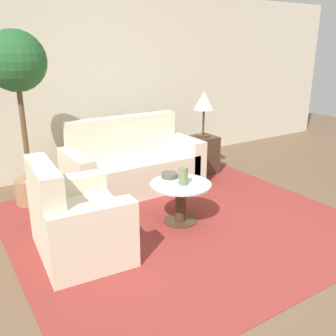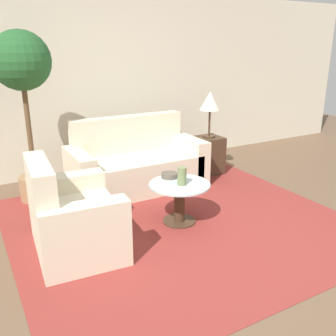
{
  "view_description": "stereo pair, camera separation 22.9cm",
  "coord_description": "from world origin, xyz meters",
  "views": [
    {
      "loc": [
        -2.07,
        -2.27,
        1.86
      ],
      "look_at": [
        0.06,
        1.04,
        0.55
      ],
      "focal_mm": 40.0,
      "sensor_mm": 36.0,
      "label": 1
    },
    {
      "loc": [
        -1.87,
        -2.39,
        1.86
      ],
      "look_at": [
        0.06,
        1.04,
        0.55
      ],
      "focal_mm": 40.0,
      "sensor_mm": 36.0,
      "label": 2
    }
  ],
  "objects": [
    {
      "name": "vase",
      "position": [
        0.06,
        0.75,
        0.54
      ],
      "size": [
        0.1,
        0.1,
        0.19
      ],
      "color": "#6B7A4C",
      "rests_on": "coffee_table"
    },
    {
      "name": "rug",
      "position": [
        0.06,
        0.79,
        0.0
      ],
      "size": [
        3.47,
        3.22,
        0.01
      ],
      "color": "maroon",
      "rests_on": "ground_plane"
    },
    {
      "name": "ground_plane",
      "position": [
        0.0,
        0.0,
        0.0
      ],
      "size": [
        14.0,
        14.0,
        0.0
      ],
      "primitive_type": "plane",
      "color": "brown"
    },
    {
      "name": "table_lamp",
      "position": [
        1.28,
        1.98,
        1.06
      ],
      "size": [
        0.3,
        0.3,
        0.66
      ],
      "color": "#422D1E",
      "rests_on": "side_table"
    },
    {
      "name": "wall_back",
      "position": [
        0.0,
        3.0,
        1.3
      ],
      "size": [
        10.0,
        0.06,
        2.6
      ],
      "color": "beige",
      "rests_on": "ground_plane"
    },
    {
      "name": "potted_plant",
      "position": [
        -1.18,
        2.21,
        1.48
      ],
      "size": [
        0.67,
        0.67,
        2.02
      ],
      "color": "#93704C",
      "rests_on": "ground_plane"
    },
    {
      "name": "armchair",
      "position": [
        -1.13,
        0.78,
        0.3
      ],
      "size": [
        0.82,
        1.05,
        0.9
      ],
      "rotation": [
        0.0,
        0.0,
        1.49
      ],
      "color": "beige",
      "rests_on": "ground_plane"
    },
    {
      "name": "side_table",
      "position": [
        1.28,
        1.98,
        0.28
      ],
      "size": [
        0.38,
        0.38,
        0.55
      ],
      "color": "#422D1E",
      "rests_on": "ground_plane"
    },
    {
      "name": "coffee_table",
      "position": [
        0.06,
        0.79,
        0.29
      ],
      "size": [
        0.66,
        0.66,
        0.45
      ],
      "color": "#422D1E",
      "rests_on": "ground_plane"
    },
    {
      "name": "bowl",
      "position": [
        0.06,
        1.01,
        0.47
      ],
      "size": [
        0.19,
        0.19,
        0.05
      ],
      "color": "brown",
      "rests_on": "coffee_table"
    },
    {
      "name": "sofa_main",
      "position": [
        0.09,
        1.98,
        0.3
      ],
      "size": [
        1.77,
        0.81,
        0.94
      ],
      "color": "beige",
      "rests_on": "ground_plane"
    }
  ]
}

